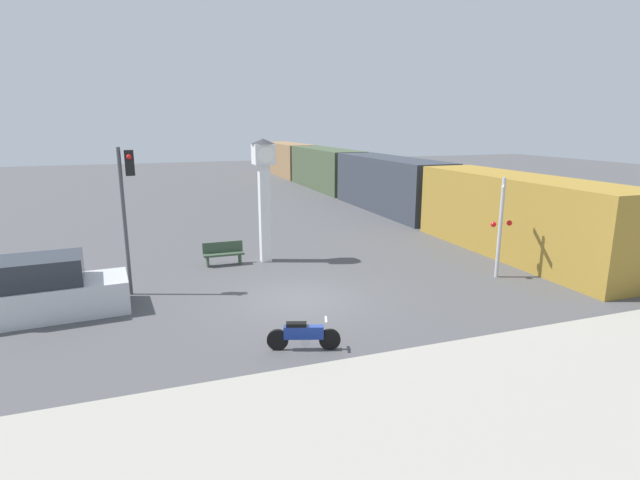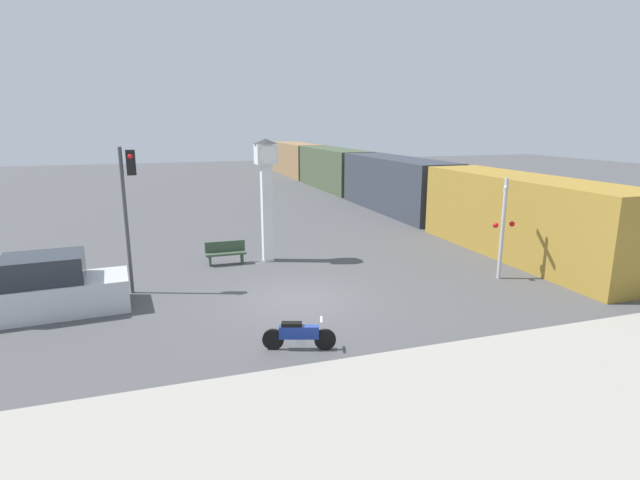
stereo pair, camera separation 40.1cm
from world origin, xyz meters
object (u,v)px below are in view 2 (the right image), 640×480
at_px(motorcycle, 299,335).
at_px(traffic_light, 128,195).
at_px(freight_train, 360,175).
at_px(bench, 226,252).
at_px(clock_tower, 266,182).
at_px(railroad_crossing_signal, 503,225).
at_px(parked_car, 51,289).

bearing_deg(motorcycle, traffic_light, 142.69).
height_order(freight_train, bench, freight_train).
height_order(clock_tower, bench, clock_tower).
distance_m(traffic_light, railroad_crossing_signal, 12.91).
relative_size(motorcycle, railroad_crossing_signal, 0.48).
height_order(traffic_light, parked_car, traffic_light).
distance_m(railroad_crossing_signal, parked_car, 15.03).
bearing_deg(railroad_crossing_signal, freight_train, 81.79).
bearing_deg(bench, clock_tower, -0.08).
bearing_deg(motorcycle, freight_train, 82.43).
bearing_deg(parked_car, bench, 29.14).
height_order(clock_tower, traffic_light, clock_tower).
height_order(clock_tower, railroad_crossing_signal, clock_tower).
height_order(clock_tower, parked_car, clock_tower).
distance_m(motorcycle, parked_car, 7.90).
bearing_deg(clock_tower, railroad_crossing_signal, -33.91).
height_order(motorcycle, freight_train, freight_train).
xyz_separation_m(railroad_crossing_signal, bench, (-9.26, 5.06, -1.53)).
xyz_separation_m(traffic_light, bench, (3.34, 2.54, -2.81)).
height_order(bench, parked_car, parked_car).
relative_size(motorcycle, freight_train, 0.04).
bearing_deg(bench, freight_train, 51.15).
relative_size(freight_train, railroad_crossing_signal, 12.75).
relative_size(clock_tower, freight_train, 0.11).
bearing_deg(bench, traffic_light, -142.73).
distance_m(motorcycle, traffic_light, 7.70).
xyz_separation_m(clock_tower, railroad_crossing_signal, (7.52, -5.06, -1.23)).
height_order(motorcycle, traffic_light, traffic_light).
bearing_deg(motorcycle, railroad_crossing_signal, 39.96).
xyz_separation_m(clock_tower, bench, (-1.74, 0.00, -2.75)).
xyz_separation_m(clock_tower, freight_train, (10.43, 15.11, -1.54)).
bearing_deg(railroad_crossing_signal, clock_tower, 146.09).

